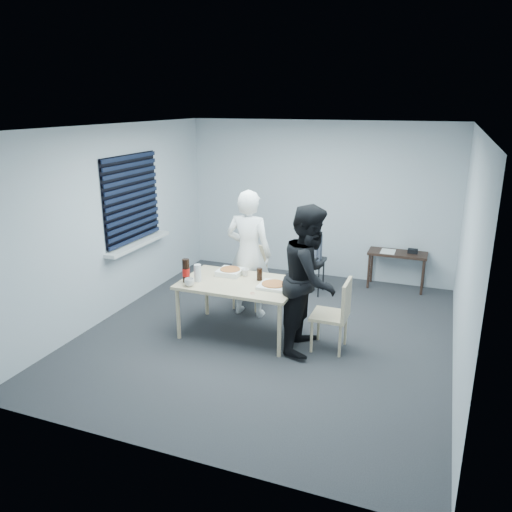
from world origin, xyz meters
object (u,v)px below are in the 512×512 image
at_px(chair_far, 251,271).
at_px(backpack, 312,247).
at_px(person_white, 249,254).
at_px(side_table, 397,257).
at_px(mug_a, 189,282).
at_px(dining_table, 239,286).
at_px(mug_b, 245,272).
at_px(soda_bottle, 186,271).
at_px(stool, 312,266).
at_px(person_black, 310,279).
at_px(chair_right, 337,310).

relative_size(chair_far, backpack, 2.26).
bearing_deg(person_white, side_table, -135.89).
distance_m(side_table, mug_a, 3.55).
xyz_separation_m(dining_table, mug_a, (-0.52, -0.35, 0.11)).
relative_size(chair_far, mug_b, 8.90).
bearing_deg(mug_a, soda_bottle, 132.52).
bearing_deg(stool, person_white, -118.85).
xyz_separation_m(person_black, backpack, (-0.44, 1.77, -0.15)).
distance_m(dining_table, person_white, 0.69).
bearing_deg(chair_right, chair_far, 146.82).
bearing_deg(chair_right, stool, 113.82).
bearing_deg(person_white, backpack, -119.11).
height_order(backpack, mug_b, backpack).
height_order(dining_table, person_black, person_black).
distance_m(chair_right, side_table, 2.45).
bearing_deg(soda_bottle, chair_far, 71.53).
bearing_deg(dining_table, mug_a, -145.92).
relative_size(chair_far, soda_bottle, 2.97).
relative_size(chair_right, mug_a, 7.24).
height_order(chair_right, mug_a, chair_right).
xyz_separation_m(chair_far, stool, (0.71, 0.77, -0.07)).
xyz_separation_m(chair_far, person_black, (1.14, -1.01, 0.37)).
height_order(dining_table, chair_right, chair_right).
bearing_deg(dining_table, stool, 74.48).
xyz_separation_m(chair_right, stool, (-0.77, 1.74, -0.07)).
bearing_deg(soda_bottle, chair_right, 7.31).
relative_size(backpack, soda_bottle, 1.31).
xyz_separation_m(chair_far, backpack, (0.71, 0.76, 0.23)).
relative_size(dining_table, soda_bottle, 4.86).
bearing_deg(mug_b, chair_right, -10.45).
relative_size(chair_far, person_black, 0.50).
height_order(backpack, mug_a, backpack).
height_order(chair_far, mug_a, chair_far).
relative_size(person_black, soda_bottle, 5.90).
relative_size(dining_table, mug_b, 14.55).
distance_m(person_black, backpack, 1.83).
xyz_separation_m(side_table, stool, (-1.22, -0.67, -0.08)).
xyz_separation_m(chair_right, soda_bottle, (-1.87, -0.24, 0.34)).
bearing_deg(soda_bottle, mug_b, 38.08).
bearing_deg(chair_far, dining_table, -77.16).
bearing_deg(chair_right, mug_b, 169.55).
xyz_separation_m(dining_table, soda_bottle, (-0.62, -0.23, 0.20)).
bearing_deg(backpack, mug_a, -131.86).
height_order(person_black, mug_a, person_black).
bearing_deg(side_table, soda_bottle, -131.34).
relative_size(chair_far, chair_right, 1.00).
height_order(dining_table, mug_a, mug_a).
relative_size(backpack, mug_b, 3.94).
height_order(person_white, stool, person_white).
relative_size(chair_right, backpack, 2.26).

